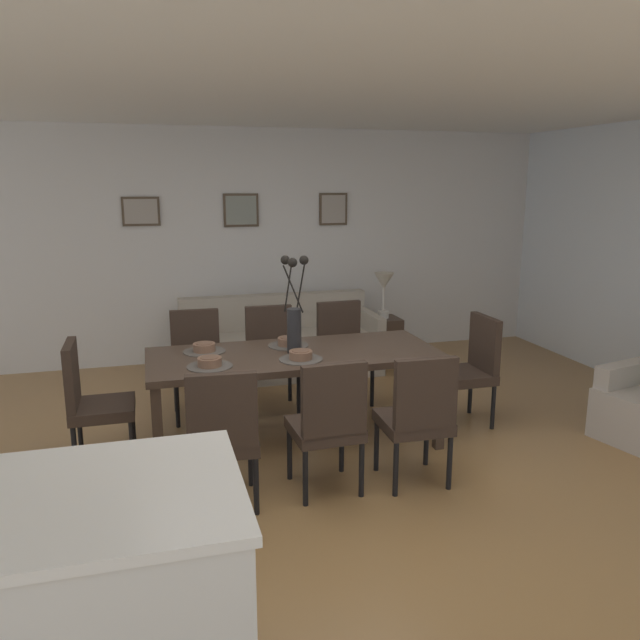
{
  "coord_description": "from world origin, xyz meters",
  "views": [
    {
      "loc": [
        -1.07,
        -3.8,
        2.01
      ],
      "look_at": [
        0.21,
        0.79,
        0.95
      ],
      "focal_mm": 34.78,
      "sensor_mm": 36.0,
      "label": 1
    }
  ],
  "objects_px": {
    "dining_chair_head_west": "(91,398)",
    "bowl_far_right": "(288,341)",
    "framed_picture_center": "(241,210)",
    "dining_chair_near_right": "(197,358)",
    "dining_chair_mid_left": "(418,413)",
    "bowl_near_right": "(204,347)",
    "dining_chair_far_right": "(271,353)",
    "framed_picture_right": "(333,209)",
    "dining_chair_near_left": "(222,432)",
    "framed_picture_left": "(141,211)",
    "sofa": "(280,347)",
    "dining_chair_mid_right": "(343,347)",
    "side_table": "(383,340)",
    "table_lamp": "(384,285)",
    "dining_chair_head_east": "(472,365)",
    "bowl_far_left": "(301,354)",
    "bowl_near_left": "(210,361)",
    "dining_table": "(294,361)",
    "dining_chair_far_left": "(328,420)",
    "centerpiece_vase": "(294,316)"
  },
  "relations": [
    {
      "from": "sofa",
      "to": "dining_table",
      "type": "bearing_deg",
      "value": -98.53
    },
    {
      "from": "dining_chair_head_west",
      "to": "framed_picture_center",
      "type": "distance_m",
      "value": 3.16
    },
    {
      "from": "dining_chair_near_left",
      "to": "dining_chair_head_west",
      "type": "bearing_deg",
      "value": 133.41
    },
    {
      "from": "bowl_far_right",
      "to": "framed_picture_center",
      "type": "relative_size",
      "value": 0.43
    },
    {
      "from": "bowl_far_left",
      "to": "side_table",
      "type": "xyz_separation_m",
      "value": [
        1.47,
        2.1,
        -0.52
      ]
    },
    {
      "from": "framed_picture_left",
      "to": "framed_picture_right",
      "type": "bearing_deg",
      "value": -0.0
    },
    {
      "from": "bowl_far_right",
      "to": "framed_picture_left",
      "type": "relative_size",
      "value": 0.43
    },
    {
      "from": "dining_chair_far_left",
      "to": "bowl_near_left",
      "type": "bearing_deg",
      "value": 137.13
    },
    {
      "from": "dining_table",
      "to": "dining_chair_head_west",
      "type": "height_order",
      "value": "dining_chair_head_west"
    },
    {
      "from": "framed_picture_center",
      "to": "dining_chair_head_west",
      "type": "bearing_deg",
      "value": -120.53
    },
    {
      "from": "dining_chair_head_west",
      "to": "side_table",
      "type": "distance_m",
      "value": 3.51
    },
    {
      "from": "dining_chair_head_west",
      "to": "framed_picture_left",
      "type": "height_order",
      "value": "framed_picture_left"
    },
    {
      "from": "sofa",
      "to": "side_table",
      "type": "bearing_deg",
      "value": 0.81
    },
    {
      "from": "dining_table",
      "to": "dining_chair_mid_right",
      "type": "xyz_separation_m",
      "value": [
        0.67,
        0.87,
        -0.16
      ]
    },
    {
      "from": "dining_chair_near_left",
      "to": "table_lamp",
      "type": "height_order",
      "value": "table_lamp"
    },
    {
      "from": "dining_chair_near_left",
      "to": "dining_chair_mid_left",
      "type": "relative_size",
      "value": 1.0
    },
    {
      "from": "side_table",
      "to": "framed_picture_left",
      "type": "height_order",
      "value": "framed_picture_left"
    },
    {
      "from": "dining_chair_mid_right",
      "to": "dining_chair_head_west",
      "type": "distance_m",
      "value": 2.31
    },
    {
      "from": "dining_table",
      "to": "centerpiece_vase",
      "type": "height_order",
      "value": "centerpiece_vase"
    },
    {
      "from": "dining_chair_head_west",
      "to": "bowl_far_right",
      "type": "height_order",
      "value": "dining_chair_head_west"
    },
    {
      "from": "dining_chair_mid_left",
      "to": "bowl_far_right",
      "type": "height_order",
      "value": "dining_chair_mid_left"
    },
    {
      "from": "table_lamp",
      "to": "dining_chair_mid_right",
      "type": "bearing_deg",
      "value": -128.09
    },
    {
      "from": "framed_picture_center",
      "to": "dining_chair_mid_right",
      "type": "bearing_deg",
      "value": -68.28
    },
    {
      "from": "bowl_far_left",
      "to": "dining_chair_near_right",
      "type": "bearing_deg",
      "value": 122.84
    },
    {
      "from": "framed_picture_center",
      "to": "bowl_far_right",
      "type": "bearing_deg",
      "value": -90.0
    },
    {
      "from": "dining_chair_far_left",
      "to": "framed_picture_center",
      "type": "bearing_deg",
      "value": 90.41
    },
    {
      "from": "dining_chair_far_right",
      "to": "framed_picture_right",
      "type": "height_order",
      "value": "framed_picture_right"
    },
    {
      "from": "framed_picture_center",
      "to": "framed_picture_right",
      "type": "xyz_separation_m",
      "value": [
        1.08,
        0.0,
        0.0
      ]
    },
    {
      "from": "sofa",
      "to": "dining_chair_mid_right",
      "type": "bearing_deg",
      "value": -69.2
    },
    {
      "from": "dining_chair_near_left",
      "to": "centerpiece_vase",
      "type": "xyz_separation_m",
      "value": [
        0.66,
        0.85,
        0.51
      ]
    },
    {
      "from": "dining_chair_mid_left",
      "to": "bowl_near_left",
      "type": "bearing_deg",
      "value": 151.97
    },
    {
      "from": "dining_chair_head_east",
      "to": "framed_picture_center",
      "type": "height_order",
      "value": "framed_picture_center"
    },
    {
      "from": "dining_chair_head_west",
      "to": "bowl_far_left",
      "type": "height_order",
      "value": "dining_chair_head_west"
    },
    {
      "from": "dining_chair_near_right",
      "to": "dining_chair_head_west",
      "type": "height_order",
      "value": "same"
    },
    {
      "from": "dining_chair_mid_right",
      "to": "bowl_near_left",
      "type": "height_order",
      "value": "dining_chair_mid_right"
    },
    {
      "from": "dining_chair_near_right",
      "to": "centerpiece_vase",
      "type": "height_order",
      "value": "centerpiece_vase"
    },
    {
      "from": "dining_chair_near_left",
      "to": "dining_chair_head_west",
      "type": "height_order",
      "value": "same"
    },
    {
      "from": "dining_chair_head_west",
      "to": "bowl_near_right",
      "type": "distance_m",
      "value": 0.89
    },
    {
      "from": "bowl_near_right",
      "to": "side_table",
      "type": "height_order",
      "value": "bowl_near_right"
    },
    {
      "from": "sofa",
      "to": "dining_chair_head_west",
      "type": "bearing_deg",
      "value": -133.56
    },
    {
      "from": "dining_chair_head_east",
      "to": "side_table",
      "type": "bearing_deg",
      "value": 91.89
    },
    {
      "from": "dining_chair_far_right",
      "to": "bowl_near_right",
      "type": "bearing_deg",
      "value": -135.21
    },
    {
      "from": "dining_chair_near_right",
      "to": "dining_chair_head_east",
      "type": "xyz_separation_m",
      "value": [
        2.21,
        -0.82,
        0.0
      ]
    },
    {
      "from": "dining_chair_head_east",
      "to": "bowl_near_left",
      "type": "bearing_deg",
      "value": -174.03
    },
    {
      "from": "dining_chair_near_right",
      "to": "side_table",
      "type": "xyz_separation_m",
      "value": [
        2.15,
        1.05,
        -0.25
      ]
    },
    {
      "from": "dining_chair_mid_left",
      "to": "bowl_near_right",
      "type": "height_order",
      "value": "dining_chair_mid_left"
    },
    {
      "from": "dining_table",
      "to": "dining_chair_near_right",
      "type": "xyz_separation_m",
      "value": [
        -0.68,
        0.84,
        -0.16
      ]
    },
    {
      "from": "bowl_near_left",
      "to": "dining_chair_head_east",
      "type": "bearing_deg",
      "value": 5.97
    },
    {
      "from": "dining_chair_near_left",
      "to": "centerpiece_vase",
      "type": "relative_size",
      "value": 1.25
    },
    {
      "from": "sofa",
      "to": "framed_picture_right",
      "type": "height_order",
      "value": "framed_picture_right"
    }
  ]
}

